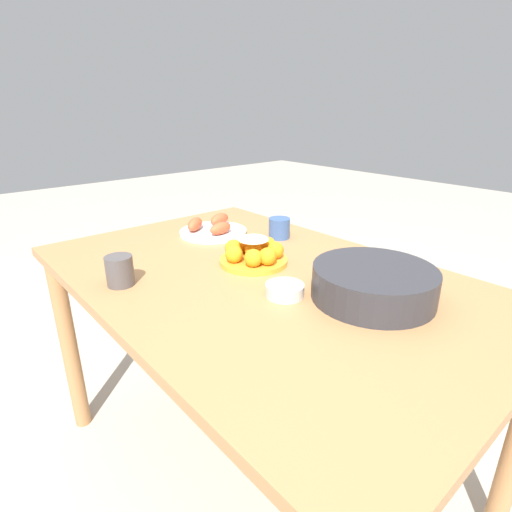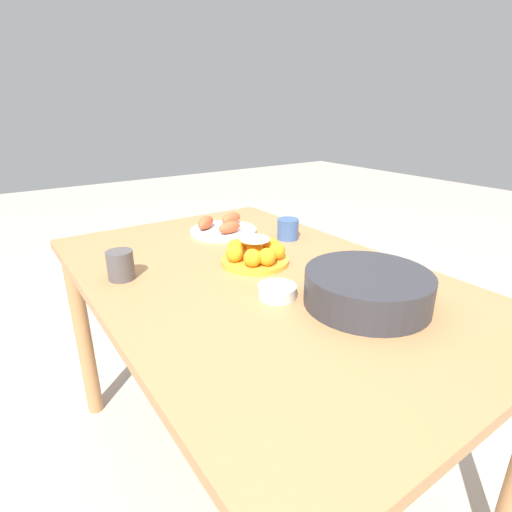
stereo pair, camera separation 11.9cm
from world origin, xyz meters
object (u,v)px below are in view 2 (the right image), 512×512
object	(u,v)px
dining_table	(257,304)
serving_bowl	(367,287)
cup_far	(288,229)
cake_plate	(255,253)
cup_near	(121,265)
sauce_bowl	(277,291)
seafood_platter	(223,227)

from	to	relation	value
dining_table	serving_bowl	distance (m)	0.36
cup_far	cake_plate	bearing A→B (deg)	-61.09
serving_bowl	cup_near	distance (m)	0.67
sauce_bowl	cake_plate	bearing A→B (deg)	158.98
sauce_bowl	cup_far	distance (m)	0.48
cake_plate	cup_far	distance (m)	0.27
sauce_bowl	cup_near	xyz separation A→B (m)	(-0.34, -0.29, 0.02)
dining_table	seafood_platter	size ratio (longest dim) A/B	5.39
dining_table	cake_plate	bearing A→B (deg)	149.43
dining_table	seafood_platter	xyz separation A→B (m)	(-0.41, 0.12, 0.12)
cup_far	dining_table	bearing A→B (deg)	-54.02
dining_table	sauce_bowl	world-z (taller)	sauce_bowl
cake_plate	cup_near	distance (m)	0.40
cup_near	cup_far	xyz separation A→B (m)	(-0.01, 0.62, -0.00)
cake_plate	serving_bowl	distance (m)	0.39
seafood_platter	cup_near	world-z (taller)	cup_near
sauce_bowl	cup_far	bearing A→B (deg)	137.69
cup_near	cup_far	distance (m)	0.62
cake_plate	sauce_bowl	distance (m)	0.24
dining_table	serving_bowl	size ratio (longest dim) A/B	4.46
serving_bowl	seafood_platter	xyz separation A→B (m)	(-0.72, 0.01, -0.03)
serving_bowl	seafood_platter	size ratio (longest dim) A/B	1.21
sauce_bowl	seafood_platter	bearing A→B (deg)	163.37
dining_table	sauce_bowl	distance (m)	0.20
cake_plate	seafood_platter	size ratio (longest dim) A/B	0.83
serving_bowl	cup_near	world-z (taller)	serving_bowl
cake_plate	cup_far	bearing A→B (deg)	118.91
cake_plate	dining_table	bearing A→B (deg)	-30.57
cup_near	sauce_bowl	bearing A→B (deg)	40.41
sauce_bowl	cup_near	distance (m)	0.45
cup_far	serving_bowl	bearing A→B (deg)	-17.98
cake_plate	serving_bowl	xyz separation A→B (m)	(0.38, 0.07, 0.01)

